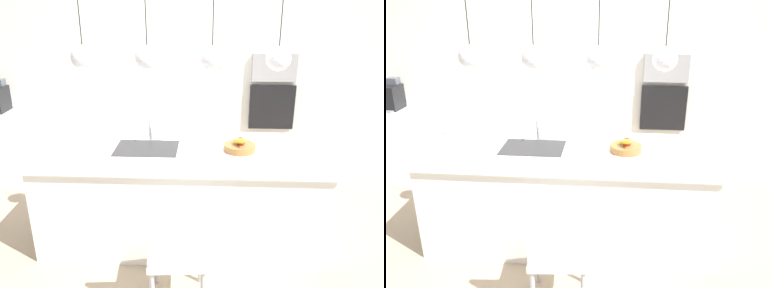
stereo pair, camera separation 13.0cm
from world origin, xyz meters
TOP-DOWN VIEW (x-y plane):
  - floor at (0.00, 0.00)m, footprint 6.60×6.60m
  - back_wall at (0.00, 1.65)m, footprint 6.00×0.10m
  - kitchen_island at (0.00, 0.00)m, footprint 2.56×0.94m
  - sink_basin at (-0.31, 0.00)m, footprint 0.56×0.40m
  - faucet at (-0.31, 0.21)m, footprint 0.02×0.17m
  - fruit_bowl at (0.52, -0.02)m, footprint 0.28×0.28m
  - side_counter at (-2.40, 1.28)m, footprint 1.10×0.60m
  - microwave at (1.03, 1.58)m, footprint 0.54×0.08m
  - oven at (1.03, 1.58)m, footprint 0.56×0.08m
  - chair_near at (0.04, -0.89)m, footprint 0.45×0.48m
  - pendant_light_left at (-0.80, 0.00)m, footprint 0.20×0.20m
  - pendant_light_center_left at (-0.27, 0.00)m, footprint 0.20×0.20m
  - pendant_light_center_right at (0.27, 0.00)m, footprint 0.20×0.20m
  - pendant_light_right at (0.80, 0.00)m, footprint 0.20×0.20m

SIDE VIEW (x-z plane):
  - floor at x=0.00m, z-range 0.00..0.00m
  - side_counter at x=-2.40m, z-range 0.00..0.87m
  - kitchen_island at x=0.00m, z-range 0.00..0.93m
  - chair_near at x=0.04m, z-range 0.06..0.93m
  - oven at x=1.03m, z-range 0.60..1.16m
  - sink_basin at x=-0.31m, z-range 0.91..0.93m
  - fruit_bowl at x=0.52m, z-range 0.89..1.05m
  - faucet at x=-0.31m, z-range 0.96..1.18m
  - back_wall at x=0.00m, z-range 0.00..2.60m
  - microwave at x=1.03m, z-range 1.21..1.55m
  - pendant_light_left at x=-0.80m, z-range 1.33..2.13m
  - pendant_light_center_left at x=-0.27m, z-range 1.33..2.13m
  - pendant_light_center_right at x=0.27m, z-range 1.33..2.13m
  - pendant_light_right at x=0.80m, z-range 1.33..2.13m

